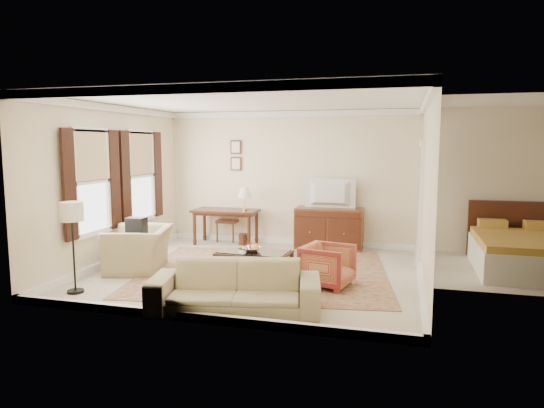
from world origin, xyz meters
The scene contains 21 objects.
room_shell centered at (0.00, 0.00, 2.47)m, with size 5.51×5.01×2.91m.
annex_bedroom centered at (4.49, 1.15, 0.34)m, with size 3.00×2.70×2.90m.
window_front centered at (-2.70, -0.70, 1.55)m, with size 0.12×1.56×1.80m, color #CCB284, non-canonical shape.
window_rear centered at (-2.70, 0.90, 1.55)m, with size 0.12×1.56×1.80m, color #CCB284, non-canonical shape.
doorway centered at (2.71, 1.50, 1.08)m, with size 0.10×1.12×2.25m, color white, non-canonical shape.
rug centered at (0.14, 0.02, 0.01)m, with size 4.13×3.54×0.01m, color #572D1D.
writing_desk centered at (-1.33, 2.05, 0.66)m, with size 1.40×0.70×0.77m.
desk_chair centered at (-1.41, 2.40, 0.53)m, with size 0.45×0.45×1.05m, color brown, non-canonical shape.
desk_lamp centered at (-0.89, 2.05, 1.02)m, with size 0.32×0.32×0.50m, color silver, non-canonical shape.
framed_prints centered at (-1.23, 2.47, 1.94)m, with size 0.25×0.04×0.68m, color #3B1B11, non-canonical shape.
sideboard centered at (0.92, 2.20, 0.43)m, with size 1.40×0.54×0.86m, color brown.
tv centered at (0.92, 2.18, 1.37)m, with size 1.01×0.58×0.13m, color black.
coffee_table centered at (0.12, -0.50, 0.37)m, with size 1.19×0.74×0.49m.
fruit_bowl centered at (0.10, -0.57, 0.54)m, with size 0.42×0.42×0.10m, color silver.
book_a centered at (-0.12, -0.48, 0.19)m, with size 0.28×0.04×0.38m, color brown.
book_b centered at (0.25, -0.59, 0.18)m, with size 0.28×0.03×0.38m, color brown.
striped_armchair centered at (1.32, -0.54, 0.36)m, with size 0.70×0.66×0.73m, color maroon.
club_armchair centered at (-2.00, -0.41, 0.50)m, with size 1.16×0.75×1.01m, color tan.
backpack centered at (-2.03, -0.44, 0.76)m, with size 0.32×0.22×0.40m, color black.
sofa centered at (0.32, -1.95, 0.43)m, with size 2.22×0.65×0.87m, color tan.
floor_lamp centered at (-2.24, -1.83, 1.12)m, with size 0.33×0.33×1.36m.
Camera 1 is at (2.41, -7.78, 2.19)m, focal length 32.00 mm.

